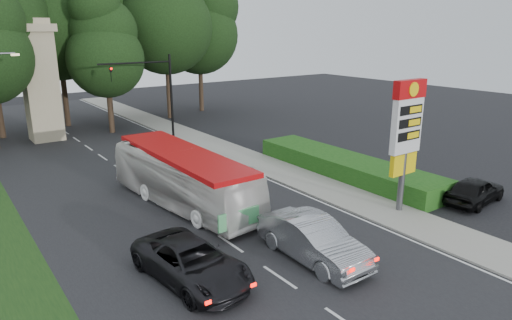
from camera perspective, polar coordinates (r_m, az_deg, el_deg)
ground at (r=17.79m, az=4.01°, el=-15.12°), size 120.00×120.00×0.00m
road_surface at (r=27.17m, az=-12.43°, el=-4.09°), size 14.00×80.00×0.02m
sidewalk_right at (r=31.26m, az=1.92°, el=-0.94°), size 3.00×80.00×0.12m
hedge at (r=30.24m, az=11.11°, el=-0.76°), size 3.00×14.00×1.20m
gas_station_pylon at (r=23.89m, az=18.30°, el=3.78°), size 2.10×0.45×6.85m
traffic_signal_mast at (r=39.10m, az=-12.37°, el=9.06°), size 6.10×0.35×7.20m
monument at (r=42.52m, az=-25.39°, el=9.02°), size 3.00×3.00×10.05m
tree_center_right at (r=47.87m, az=-23.84°, el=16.95°), size 9.24×9.24×18.15m
tree_east_near at (r=51.12m, az=-18.54°, el=15.82°), size 8.12×8.12×15.95m
tree_east_mid at (r=49.28m, az=-11.39°, el=18.28°), size 9.52×9.52×18.70m
tree_far_east at (r=53.30m, az=-7.18°, el=17.19°), size 8.68×8.68×17.05m
tree_monument_right at (r=43.22m, az=-18.41°, el=13.70°), size 6.72×6.72×13.20m
transit_bus at (r=24.59m, az=-9.07°, el=-2.36°), size 3.73×11.06×3.02m
sedan_silver at (r=19.12m, az=7.12°, el=-9.83°), size 1.95×5.42×1.78m
suv_charcoal at (r=17.75m, az=-8.09°, el=-12.49°), size 3.12×5.73×1.52m
parked_car_black at (r=27.57m, az=25.69°, el=-3.43°), size 4.54×2.18×1.50m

